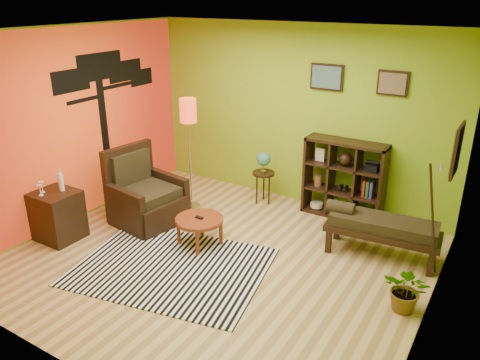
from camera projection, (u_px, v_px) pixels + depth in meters
The scene contains 11 objects.
ground at pixel (218, 259), 6.03m from camera, with size 5.00×5.00×0.00m, color tan.
room_shell at pixel (209, 122), 5.41m from camera, with size 5.04×4.54×2.82m.
zebra_rug at pixel (172, 267), 5.85m from camera, with size 2.31×1.74×0.01m, color white.
coffee_table at pixel (199, 222), 6.25m from camera, with size 0.64×0.64×0.42m.
armchair at pixel (145, 200), 6.94m from camera, with size 1.04×1.04×1.11m.
side_cabinet at pixel (57, 215), 6.43m from camera, with size 0.58×0.53×1.01m.
floor_lamp at pixel (188, 121), 6.95m from camera, with size 0.26×0.26×1.75m.
globe_table at pixel (264, 165), 7.40m from camera, with size 0.35×0.35×0.86m.
cube_shelf at pixel (345, 180), 6.96m from camera, with size 1.20×0.35×1.20m.
bench at pixel (380, 226), 5.96m from camera, with size 1.48×0.64×0.66m.
potted_plant at pixel (407, 294), 4.99m from camera, with size 0.47×0.52×0.41m, color #26661E.
Camera 1 is at (2.97, -4.28, 3.20)m, focal length 35.00 mm.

